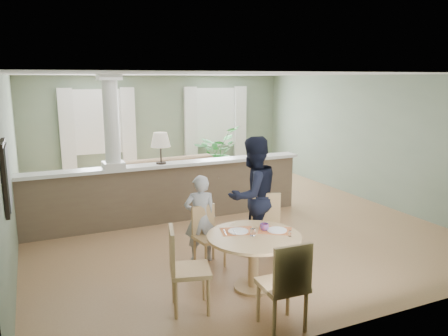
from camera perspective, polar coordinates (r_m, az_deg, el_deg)
name	(u,v)px	position (r m, az deg, el deg)	size (l,w,h in m)	color
ground	(219,218)	(8.44, -0.70, -6.52)	(8.00, 8.00, 0.00)	tan
room_shell	(204,121)	(8.62, -2.57, 6.19)	(7.02, 8.02, 2.71)	gray
pony_wall	(165,185)	(8.11, -7.69, -2.20)	(5.32, 0.38, 2.70)	brown
sofa	(173,180)	(9.73, -6.65, -1.51)	(2.92, 1.14, 0.85)	#8A694B
houseplant	(216,152)	(11.64, -1.03, 2.06)	(1.23, 1.07, 1.37)	#2C6F2F
dining_table	(254,246)	(5.58, 3.95, -10.11)	(1.19, 1.19, 0.81)	tan
chair_far_boy	(207,233)	(6.30, -2.22, -8.45)	(0.44, 0.44, 0.85)	tan
chair_far_man	(266,225)	(6.44, 5.55, -7.38)	(0.59, 0.59, 0.99)	tan
chair_near	(286,282)	(4.74, 8.11, -14.57)	(0.47, 0.47, 1.01)	tan
chair_side	(183,265)	(5.11, -5.34, -12.56)	(0.55, 0.55, 1.00)	tan
child_person	(200,218)	(6.37, -3.11, -6.58)	(0.47, 0.31, 1.29)	#A6A6AB
man_person	(253,196)	(6.60, 3.79, -3.62)	(0.87, 0.68, 1.80)	black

